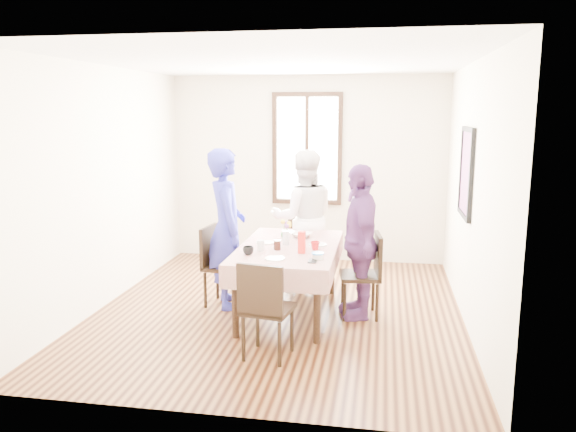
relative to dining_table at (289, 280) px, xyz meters
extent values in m
plane|color=black|center=(-0.12, 0.08, -0.38)|extent=(4.50, 4.50, 0.00)
plane|color=#EEE3C5|center=(-0.12, 2.33, 0.98)|extent=(4.00, 0.00, 4.00)
plane|color=#EEE3C5|center=(1.88, 0.08, 0.98)|extent=(0.00, 4.50, 4.50)
cube|color=black|center=(-0.12, 2.31, 1.27)|extent=(1.02, 0.06, 1.62)
cube|color=white|center=(-0.12, 2.32, 1.27)|extent=(0.90, 0.02, 1.50)
cube|color=red|center=(1.86, 0.38, 1.18)|extent=(0.04, 0.76, 0.96)
cube|color=black|center=(0.00, 0.00, 0.00)|extent=(0.92, 1.63, 0.75)
cube|color=#5B0502|center=(0.00, 0.00, 0.38)|extent=(1.04, 1.75, 0.01)
cube|color=black|center=(-0.77, 0.15, 0.08)|extent=(0.47, 0.47, 0.91)
cube|color=black|center=(0.77, 0.05, 0.08)|extent=(0.47, 0.47, 0.91)
cube|color=black|center=(0.00, 1.12, 0.08)|extent=(0.46, 0.46, 0.91)
cube|color=black|center=(0.00, -1.12, 0.08)|extent=(0.48, 0.48, 0.91)
imported|color=#2C2C9C|center=(-0.75, 0.15, 0.52)|extent=(0.65, 0.77, 1.80)
imported|color=white|center=(0.00, 1.10, 0.49)|extent=(0.98, 0.84, 1.72)
imported|color=#5C2F6A|center=(0.75, 0.05, 0.45)|extent=(0.60, 1.03, 1.66)
imported|color=black|center=(-0.34, -0.44, 0.43)|extent=(0.12, 0.12, 0.09)
imported|color=red|center=(0.30, -0.13, 0.43)|extent=(0.11, 0.11, 0.09)
imported|color=#0C7226|center=(-0.10, 0.34, 0.42)|extent=(0.09, 0.09, 0.07)
imported|color=white|center=(0.07, 0.43, 0.41)|extent=(0.29, 0.29, 0.05)
cube|color=red|center=(0.18, -0.28, 0.50)|extent=(0.07, 0.07, 0.23)
cylinder|color=white|center=(0.37, -0.49, 0.41)|extent=(0.11, 0.11, 0.05)
cylinder|color=black|center=(-0.09, -0.19, 0.44)|extent=(0.07, 0.07, 0.10)
cylinder|color=silver|center=(-0.26, -0.25, 0.44)|extent=(0.08, 0.08, 0.11)
cube|color=black|center=(0.33, -0.58, 0.39)|extent=(0.08, 0.16, 0.01)
cylinder|color=silver|center=(-0.04, 0.05, 0.46)|extent=(0.08, 0.08, 0.15)
cylinder|color=white|center=(-0.28, 0.09, 0.39)|extent=(0.20, 0.20, 0.01)
cylinder|color=white|center=(0.30, 0.08, 0.39)|extent=(0.20, 0.20, 0.01)
cylinder|color=white|center=(0.00, 0.65, 0.39)|extent=(0.20, 0.20, 0.01)
cylinder|color=white|center=(-0.05, -0.56, 0.39)|extent=(0.20, 0.20, 0.01)
cylinder|color=blue|center=(0.37, -0.49, 0.45)|extent=(0.12, 0.12, 0.01)
camera|label=1|loc=(0.98, -5.79, 1.83)|focal=34.92mm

